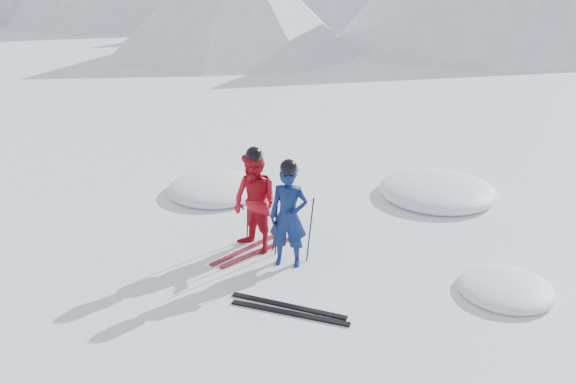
% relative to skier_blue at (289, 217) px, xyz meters
% --- Properties ---
extents(ground, '(160.00, 160.00, 0.00)m').
position_rel_skier_blue_xyz_m(ground, '(1.63, -0.23, -0.82)').
color(ground, white).
rests_on(ground, ground).
extents(skier_blue, '(0.68, 0.55, 1.63)m').
position_rel_skier_blue_xyz_m(skier_blue, '(0.00, 0.00, 0.00)').
color(skier_blue, '#0D1E50').
rests_on(skier_blue, ground).
extents(skier_red, '(0.96, 0.84, 1.67)m').
position_rel_skier_blue_xyz_m(skier_red, '(-0.71, 0.18, 0.02)').
color(skier_red, '#B00E1C').
rests_on(skier_red, ground).
extents(pole_blue_left, '(0.11, 0.08, 1.09)m').
position_rel_skier_blue_xyz_m(pole_blue_left, '(-0.30, 0.15, -0.27)').
color(pole_blue_left, black).
rests_on(pole_blue_left, ground).
extents(pole_blue_right, '(0.11, 0.07, 1.09)m').
position_rel_skier_blue_xyz_m(pole_blue_right, '(0.25, 0.25, -0.27)').
color(pole_blue_right, black).
rests_on(pole_blue_right, ground).
extents(pole_red_left, '(0.11, 0.09, 1.11)m').
position_rel_skier_blue_xyz_m(pole_red_left, '(-1.01, 0.43, -0.26)').
color(pole_red_left, black).
rests_on(pole_red_left, ground).
extents(pole_red_right, '(0.11, 0.08, 1.11)m').
position_rel_skier_blue_xyz_m(pole_red_right, '(-0.41, 0.33, -0.26)').
color(pole_red_right, black).
rests_on(pole_red_right, ground).
extents(ski_worn_left, '(0.51, 1.67, 0.03)m').
position_rel_skier_blue_xyz_m(ski_worn_left, '(-0.83, 0.18, -0.80)').
color(ski_worn_left, black).
rests_on(ski_worn_left, ground).
extents(ski_worn_right, '(0.62, 1.64, 0.03)m').
position_rel_skier_blue_xyz_m(ski_worn_right, '(-0.59, 0.18, -0.80)').
color(ski_worn_right, black).
rests_on(ski_worn_right, ground).
extents(ski_loose_a, '(1.70, 0.29, 0.03)m').
position_rel_skier_blue_xyz_m(ski_loose_a, '(0.59, -1.11, -0.80)').
color(ski_loose_a, black).
rests_on(ski_loose_a, ground).
extents(ski_loose_b, '(1.69, 0.34, 0.03)m').
position_rel_skier_blue_xyz_m(ski_loose_b, '(0.69, -1.26, -0.80)').
color(ski_loose_b, black).
rests_on(ski_loose_b, ground).
extents(snow_lumps, '(7.61, 5.11, 0.51)m').
position_rel_skier_blue_xyz_m(snow_lumps, '(0.13, 2.93, -0.82)').
color(snow_lumps, white).
rests_on(snow_lumps, ground).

